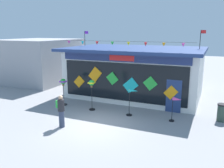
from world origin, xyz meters
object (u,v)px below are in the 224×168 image
object	(u,v)px
wind_spinner_far_left	(63,85)
wind_spinner_center_right	(176,104)
wind_spinner_left	(92,87)
kite_shop_building	(136,71)
wind_spinner_center_left	(132,98)
person_near_camera	(61,110)
trash_bin	(222,112)

from	to	relation	value
wind_spinner_far_left	wind_spinner_center_right	world-z (taller)	wind_spinner_far_left
wind_spinner_center_right	wind_spinner_left	bearing A→B (deg)	-179.05
wind_spinner_left	wind_spinner_center_right	size ratio (longest dim) A/B	1.40
kite_shop_building	wind_spinner_left	bearing A→B (deg)	-106.32
wind_spinner_left	kite_shop_building	bearing A→B (deg)	73.68
wind_spinner_left	wind_spinner_center_left	size ratio (longest dim) A/B	1.20
person_near_camera	wind_spinner_center_right	bearing A→B (deg)	-41.55
person_near_camera	kite_shop_building	bearing A→B (deg)	6.84
wind_spinner_far_left	person_near_camera	bearing A→B (deg)	-56.86
wind_spinner_center_right	trash_bin	bearing A→B (deg)	25.97
wind_spinner_center_right	trash_bin	distance (m)	2.62
kite_shop_building	trash_bin	xyz separation A→B (m)	(6.04, -3.35, -1.35)
wind_spinner_left	person_near_camera	xyz separation A→B (m)	(-0.15, -2.98, -0.61)
wind_spinner_center_left	person_near_camera	bearing A→B (deg)	-132.84
wind_spinner_far_left	wind_spinner_left	distance (m)	2.20
wind_spinner_center_left	wind_spinner_center_right	bearing A→B (deg)	1.92
kite_shop_building	wind_spinner_left	xyz separation A→B (m)	(-1.33, -4.55, -0.34)
wind_spinner_far_left	person_near_camera	xyz separation A→B (m)	(2.04, -3.12, -0.48)
wind_spinner_left	wind_spinner_center_right	xyz separation A→B (m)	(5.07, 0.08, -0.49)
wind_spinner_far_left	kite_shop_building	bearing A→B (deg)	51.42
wind_spinner_left	wind_spinner_center_right	distance (m)	5.09
wind_spinner_left	person_near_camera	world-z (taller)	wind_spinner_left
wind_spinner_far_left	wind_spinner_left	size ratio (longest dim) A/B	0.93
kite_shop_building	wind_spinner_center_left	world-z (taller)	kite_shop_building
wind_spinner_far_left	wind_spinner_center_left	world-z (taller)	wind_spinner_far_left
wind_spinner_center_right	person_near_camera	distance (m)	6.05
kite_shop_building	person_near_camera	bearing A→B (deg)	-101.16
wind_spinner_center_left	wind_spinner_center_right	xyz separation A→B (m)	(2.45, 0.08, -0.07)
wind_spinner_left	person_near_camera	size ratio (longest dim) A/B	1.14
kite_shop_building	wind_spinner_left	world-z (taller)	kite_shop_building
kite_shop_building	wind_spinner_far_left	xyz separation A→B (m)	(-3.52, -4.42, -0.47)
wind_spinner_center_right	person_near_camera	size ratio (longest dim) A/B	0.82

